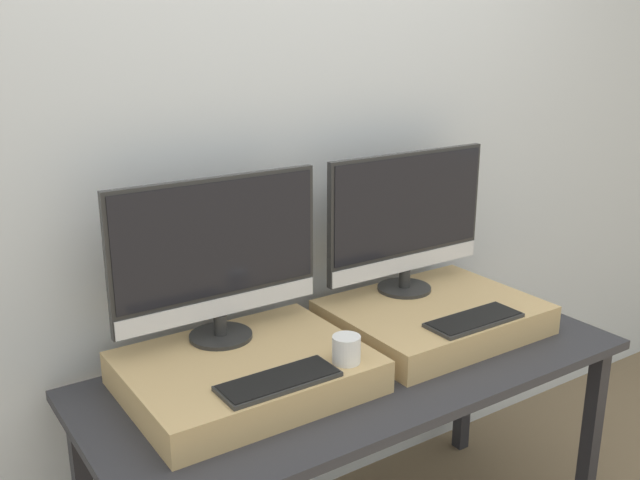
{
  "coord_description": "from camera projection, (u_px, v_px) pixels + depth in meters",
  "views": [
    {
      "loc": [
        -1.21,
        -1.21,
        1.75
      ],
      "look_at": [
        0.0,
        0.58,
        1.09
      ],
      "focal_mm": 40.0,
      "sensor_mm": 36.0,
      "label": 1
    }
  ],
  "objects": [
    {
      "name": "mug",
      "position": [
        346.0,
        349.0,
        1.98
      ],
      "size": [
        0.08,
        0.08,
        0.08
      ],
      "color": "white",
      "rests_on": "wooden_riser_left"
    },
    {
      "name": "wooden_riser_right",
      "position": [
        433.0,
        317.0,
        2.42
      ],
      "size": [
        0.67,
        0.52,
        0.1
      ],
      "color": "tan",
      "rests_on": "workbench"
    },
    {
      "name": "wooden_riser_left",
      "position": [
        246.0,
        372.0,
        2.03
      ],
      "size": [
        0.67,
        0.52,
        0.1
      ],
      "color": "tan",
      "rests_on": "workbench"
    },
    {
      "name": "keyboard_left",
      "position": [
        279.0,
        381.0,
        1.87
      ],
      "size": [
        0.33,
        0.13,
        0.01
      ],
      "color": "#2D2D2D",
      "rests_on": "wooden_riser_left"
    },
    {
      "name": "workbench",
      "position": [
        359.0,
        386.0,
        2.21
      ],
      "size": [
        1.69,
        0.73,
        0.74
      ],
      "color": "#2D2D33",
      "rests_on": "ground_plane"
    },
    {
      "name": "monitor_left",
      "position": [
        217.0,
        254.0,
        2.06
      ],
      "size": [
        0.65,
        0.19,
        0.49
      ],
      "color": "#282828",
      "rests_on": "wooden_riser_left"
    },
    {
      "name": "keyboard_right",
      "position": [
        474.0,
        320.0,
        2.25
      ],
      "size": [
        0.33,
        0.13,
        0.01
      ],
      "color": "#2D2D2D",
      "rests_on": "wooden_riser_right"
    },
    {
      "name": "monitor_right",
      "position": [
        407.0,
        218.0,
        2.45
      ],
      "size": [
        0.65,
        0.19,
        0.49
      ],
      "color": "#282828",
      "rests_on": "wooden_riser_right"
    },
    {
      "name": "wall_back",
      "position": [
        284.0,
        163.0,
        2.37
      ],
      "size": [
        8.0,
        0.04,
        2.6
      ],
      "color": "silver",
      "rests_on": "ground_plane"
    }
  ]
}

